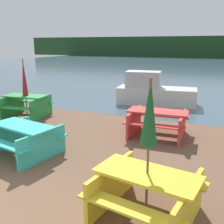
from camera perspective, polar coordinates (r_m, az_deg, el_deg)
water at (r=33.96m, az=17.76°, el=9.60°), size 60.00×50.00×0.00m
far_treeline at (r=53.81m, az=20.19°, el=13.16°), size 80.00×1.60×4.00m
picnic_table_yellow at (r=4.12m, az=7.56°, el=-16.60°), size 1.72×1.60×0.74m
picnic_table_teal at (r=6.58m, az=-18.68°, el=-5.10°), size 1.79×1.64×0.73m
picnic_table_red at (r=7.59m, az=9.85°, el=-1.81°), size 1.73×1.46×0.74m
picnic_table_green at (r=9.96m, az=-18.15°, el=1.67°), size 1.65×1.54×0.78m
umbrella_crimson at (r=9.80m, az=-18.60°, el=7.13°), size 0.20×0.20×2.08m
umbrella_darkgreen at (r=3.65m, az=8.18°, el=-0.46°), size 0.25×0.25×2.13m
boat at (r=11.58m, az=9.03°, el=4.28°), size 3.46×1.59×1.42m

